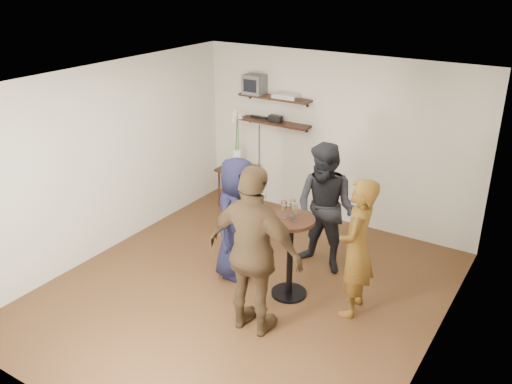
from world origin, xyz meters
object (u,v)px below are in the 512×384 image
person_dark (325,209)px  person_brown (254,253)px  drinks_table (290,247)px  person_navy (238,219)px  dvd_deck (286,96)px  radio (275,119)px  side_table (238,174)px  crt_monitor (255,84)px  person_plaid (357,248)px

person_dark → person_brown: bearing=-87.4°
drinks_table → person_brown: 0.85m
person_navy → dvd_deck: bearing=17.5°
radio → drinks_table: 2.74m
side_table → crt_monitor: bearing=53.7°
crt_monitor → dvd_deck: 0.58m
person_plaid → person_navy: person_plaid is taller
crt_monitor → person_navy: bearing=-62.9°
dvd_deck → side_table: dvd_deck is taller
side_table → person_navy: (1.25, -1.84, 0.25)m
radio → person_plaid: (2.27, -2.04, -0.69)m
person_dark → person_brown: person_brown is taller
radio → person_navy: 2.31m
crt_monitor → drinks_table: size_ratio=0.31×
person_navy → person_brown: 1.18m
radio → person_brown: (1.49, -2.94, -0.55)m
person_navy → person_dark: bearing=-45.4°
dvd_deck → person_plaid: size_ratio=0.24×
person_plaid → person_dark: size_ratio=0.96×
dvd_deck → side_table: bearing=-161.6°
dvd_deck → drinks_table: dvd_deck is taller
person_navy → side_table: bearing=38.3°
dvd_deck → crt_monitor: bearing=180.0°
radio → person_dark: size_ratio=0.13×
radio → person_brown: size_ratio=0.11×
radio → person_navy: (0.69, -2.09, -0.71)m
crt_monitor → side_table: bearing=-126.3°
dvd_deck → person_brown: person_brown is taller
side_table → drinks_table: bearing=-42.8°
dvd_deck → person_brown: size_ratio=0.21×
side_table → person_brown: 3.40m
radio → person_brown: bearing=-63.2°
person_brown → crt_monitor: bearing=-57.9°
person_plaid → person_navy: bearing=-95.8°
person_dark → person_brown: (-0.07, -1.59, 0.10)m
drinks_table → person_plaid: person_plaid is taller
radio → person_dark: 2.16m
crt_monitor → person_plaid: 3.55m
radio → person_plaid: 3.13m
person_plaid → crt_monitor: bearing=-135.1°
person_plaid → drinks_table: bearing=-90.0°
person_plaid → radio: bearing=-139.4°
drinks_table → person_brown: size_ratio=0.54×
crt_monitor → person_plaid: bearing=-37.6°
crt_monitor → radio: 0.63m
dvd_deck → drinks_table: size_ratio=0.38×
person_plaid → person_navy: (-1.58, -0.05, -0.02)m
person_plaid → side_table: bearing=-129.8°
side_table → dvd_deck: bearing=18.4°
dvd_deck → person_dark: (1.36, -1.35, -1.03)m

